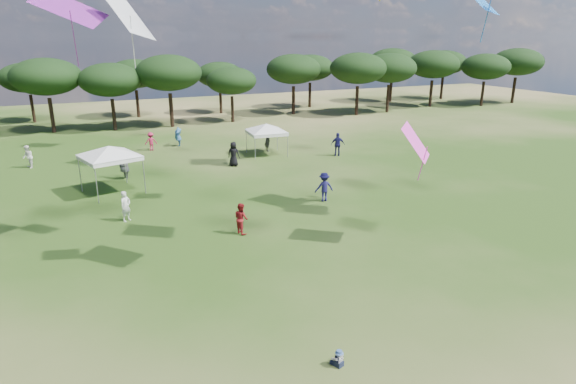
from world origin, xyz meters
The scene contains 5 objects.
tree_line centered at (2.39, 47.41, 5.42)m, with size 108.78×17.63×7.77m.
tent_left centered at (-4.67, 22.48, 2.84)m, with size 6.00×6.00×3.26m.
tent_right centered at (7.79, 27.90, 2.46)m, with size 5.83×5.83×2.89m.
toddler centered at (-0.12, 2.17, 0.24)m, with size 0.40×0.43×0.53m.
festival_crowd centered at (-2.78, 25.03, 0.88)m, with size 28.87×22.82×1.90m.
Camera 1 is at (-6.35, -8.16, 9.29)m, focal length 30.00 mm.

